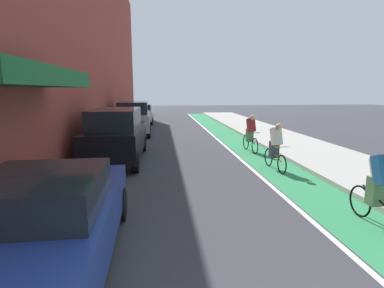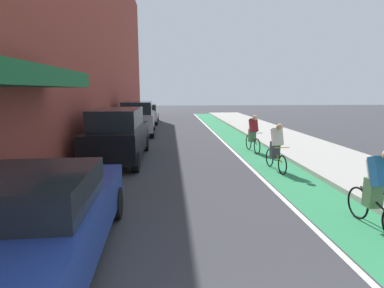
{
  "view_description": "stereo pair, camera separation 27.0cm",
  "coord_description": "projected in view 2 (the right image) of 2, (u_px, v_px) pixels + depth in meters",
  "views": [
    {
      "loc": [
        -1.02,
        -0.61,
        2.64
      ],
      "look_at": [
        -0.04,
        8.85,
        0.93
      ],
      "focal_mm": 27.87,
      "sensor_mm": 36.0,
      "label": 1
    },
    {
      "loc": [
        -0.75,
        -0.64,
        2.64
      ],
      "look_at": [
        -0.04,
        8.85,
        0.93
      ],
      "focal_mm": 27.87,
      "sensor_mm": 36.0,
      "label": 2
    }
  ],
  "objects": [
    {
      "name": "sidewalk_right",
      "position": [
        279.0,
        136.0,
        16.88
      ],
      "size": [
        3.35,
        35.28,
        0.14
      ],
      "primitive_type": "cube",
      "color": "#A8A59E",
      "rests_on": "ground"
    },
    {
      "name": "parked_sedan_white",
      "position": [
        146.0,
        113.0,
        24.25
      ],
      "size": [
        2.02,
        4.51,
        1.53
      ],
      "color": "silver",
      "rests_on": "ground"
    },
    {
      "name": "ground_plane",
      "position": [
        185.0,
        145.0,
        14.53
      ],
      "size": [
        77.61,
        77.61,
        0.0
      ],
      "primitive_type": "plane",
      "color": "#38383D"
    },
    {
      "name": "parked_sedan_blue",
      "position": [
        39.0,
        219.0,
        4.36
      ],
      "size": [
        2.0,
        4.43,
        1.53
      ],
      "color": "navy",
      "rests_on": "ground"
    },
    {
      "name": "parked_suv_black",
      "position": [
        119.0,
        134.0,
        11.2
      ],
      "size": [
        1.95,
        4.63,
        1.98
      ],
      "color": "black",
      "rests_on": "ground"
    },
    {
      "name": "building_facade_left",
      "position": [
        74.0,
        28.0,
        15.05
      ],
      "size": [
        4.15,
        35.28,
        11.51
      ],
      "color": "brown",
      "rests_on": "ground"
    },
    {
      "name": "bike_lane_paint",
      "position": [
        236.0,
        138.0,
        16.71
      ],
      "size": [
        1.6,
        35.28,
        0.0
      ],
      "primitive_type": "cube",
      "color": "#2D8451",
      "rests_on": "ground"
    },
    {
      "name": "cyclist_trailing",
      "position": [
        253.0,
        133.0,
        12.86
      ],
      "size": [
        0.48,
        1.72,
        1.62
      ],
      "color": "black",
      "rests_on": "ground"
    },
    {
      "name": "cyclist_lead",
      "position": [
        377.0,
        187.0,
        5.61
      ],
      "size": [
        0.48,
        1.72,
        1.62
      ],
      "color": "black",
      "rests_on": "ground"
    },
    {
      "name": "cyclist_mid",
      "position": [
        276.0,
        147.0,
        9.86
      ],
      "size": [
        0.48,
        1.67,
        1.59
      ],
      "color": "black",
      "rests_on": "ground"
    },
    {
      "name": "parked_suv_silver",
      "position": [
        138.0,
        117.0,
        18.18
      ],
      "size": [
        2.1,
        4.74,
        1.98
      ],
      "color": "#9EA0A8",
      "rests_on": "ground"
    },
    {
      "name": "lane_divider_stripe",
      "position": [
        220.0,
        138.0,
        16.64
      ],
      "size": [
        0.12,
        35.28,
        0.0
      ],
      "primitive_type": "cube",
      "color": "white",
      "rests_on": "ground"
    }
  ]
}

